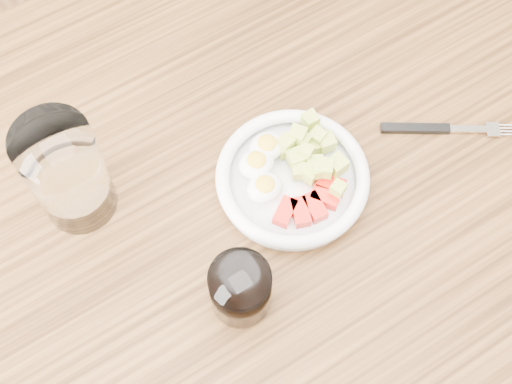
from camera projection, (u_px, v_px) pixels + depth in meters
ground at (262, 347)px, 1.57m from camera, size 4.00×4.00×0.00m
dining_table at (266, 235)px, 0.97m from camera, size 1.50×0.90×0.77m
bowl at (292, 176)px, 0.87m from camera, size 0.19×0.19×0.05m
fork at (435, 129)px, 0.92m from camera, size 0.16×0.11×0.01m
water_glass at (67, 173)px, 0.81m from camera, size 0.09×0.09×0.16m
coffee_glass at (240, 289)px, 0.79m from camera, size 0.07×0.07×0.08m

